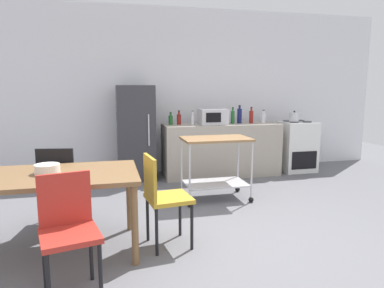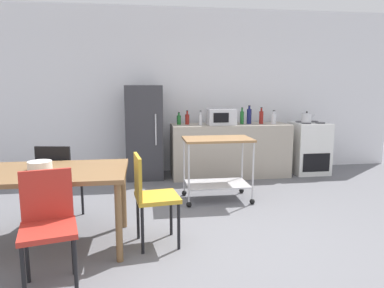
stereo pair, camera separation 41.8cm
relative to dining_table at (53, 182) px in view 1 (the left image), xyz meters
The scene contains 20 objects.
ground_plane 1.64m from the dining_table, ahead, with size 12.00×12.00×0.00m, color slate.
back_wall 3.47m from the dining_table, 63.84° to the left, with size 8.40×0.12×2.90m, color white.
kitchen_counter 3.42m from the dining_table, 45.53° to the left, with size 2.00×0.64×0.90m, color #A89E8E.
dining_table is the anchor object (origin of this frame).
chair_red 0.74m from the dining_table, 74.67° to the right, with size 0.48×0.48×0.89m.
chair_black 0.67m from the dining_table, 92.73° to the left, with size 0.47×0.47×0.89m.
chair_mustard 0.99m from the dining_table, ahead, with size 0.45×0.45×0.89m.
stove_oven 4.56m from the dining_table, 32.58° to the left, with size 0.60×0.61×0.92m.
refrigerator 2.71m from the dining_table, 69.64° to the left, with size 0.60×0.63×1.55m.
kitchen_cart 2.23m from the dining_table, 31.71° to the left, with size 0.91×0.57×0.85m.
bottle_soda 2.94m from the dining_table, 58.71° to the left, with size 0.07×0.07×0.21m.
bottle_olive_oil 3.02m from the dining_table, 56.35° to the left, with size 0.07×0.07×0.23m.
bottle_wine 3.04m from the dining_table, 51.79° to the left, with size 0.06×0.06×0.24m.
microwave 3.28m from the dining_table, 47.01° to the left, with size 0.46×0.35×0.26m.
bottle_sesame_oil 3.57m from the dining_table, 43.16° to the left, with size 0.06×0.06×0.28m.
bottle_hot_sauce 3.69m from the dining_table, 42.01° to the left, with size 0.08×0.08×0.31m.
bottle_vinegar 3.80m from the dining_table, 39.44° to the left, with size 0.07×0.07×0.28m.
bottle_soy_sauce 3.94m from the dining_table, 37.07° to the left, with size 0.08×0.08×0.23m.
fruit_bowl 0.13m from the dining_table, 150.54° to the left, with size 0.22×0.22×0.08m, color white.
kettle 4.42m from the dining_table, 32.33° to the left, with size 0.24×0.17×0.19m.
Camera 1 is at (-0.99, -3.09, 1.51)m, focal length 32.72 mm.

